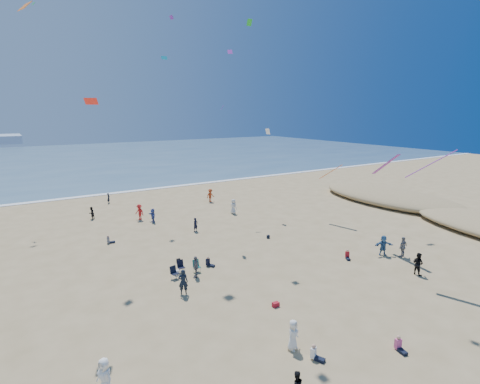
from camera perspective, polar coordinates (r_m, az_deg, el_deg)
ground at (r=23.09m, az=6.98°, el=-21.38°), size 220.00×220.00×0.00m
ocean at (r=111.13m, az=-25.92°, el=4.38°), size 220.00×100.00×0.06m
surf_line at (r=62.29m, az=-20.26°, el=-0.36°), size 220.00×1.20×0.08m
standing_flyers at (r=36.93m, az=-1.50°, el=-6.53°), size 27.40×43.36×1.90m
seated_group at (r=28.99m, az=2.55°, el=-12.96°), size 17.82×26.55×0.84m
chair_cluster at (r=30.66m, az=-8.47°, el=-11.48°), size 2.67×1.46×1.00m
white_tote at (r=30.78m, az=-9.63°, el=-12.03°), size 0.35×0.20×0.40m
black_backpack at (r=33.03m, az=-9.36°, el=-10.31°), size 0.30×0.22×0.38m
cooler at (r=26.10m, az=5.46°, el=-16.69°), size 0.45×0.30×0.30m
navy_bag at (r=38.69m, az=4.32°, el=-6.81°), size 0.28×0.18×0.34m
kites_aloft at (r=36.46m, az=4.82°, el=14.84°), size 43.41×40.63×27.14m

